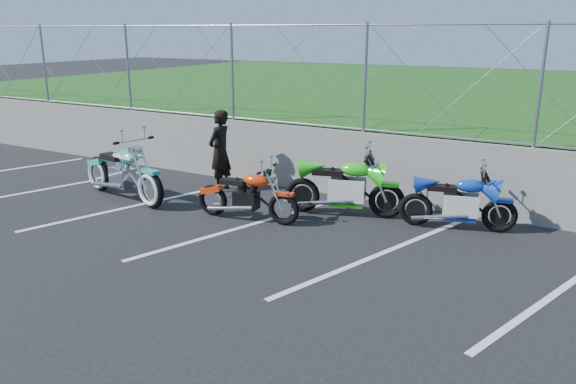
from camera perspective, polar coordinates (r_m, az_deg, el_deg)
The scene contains 10 objects.
ground at distance 8.68m, azimuth -7.81°, elevation -5.35°, with size 90.00×90.00×0.00m, color black.
retaining_wall at distance 11.34m, azimuth 2.85°, elevation 3.34°, with size 30.00×0.22×1.30m, color slate.
grass_field at distance 20.64m, azimuth 15.72°, elevation 8.56°, with size 30.00×20.00×1.30m, color #174512.
chain_link_fence at distance 11.09m, azimuth 2.97°, elevation 11.68°, with size 28.00×0.03×2.00m.
parking_lines at distance 8.87m, azimuth 2.35°, elevation -4.73°, with size 18.29×4.31×0.01m.
cruiser_turquoise at distance 11.19m, azimuth -16.34°, elevation 1.70°, with size 2.45×0.79×1.23m.
naked_orange at distance 9.60m, azimuth -4.03°, elevation -0.55°, with size 1.91×0.65×0.95m.
sportbike_green at distance 9.88m, azimuth 5.89°, elevation 0.28°, with size 2.07×0.82×1.10m.
sportbike_blue at distance 9.57m, azimuth 17.00°, elevation -1.21°, with size 1.85×0.70×0.98m.
person_standing at distance 11.37m, azimuth -6.94°, elevation 4.17°, with size 0.60×0.39×1.65m, color black.
Camera 1 is at (4.99, -6.36, 3.16)m, focal length 35.00 mm.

